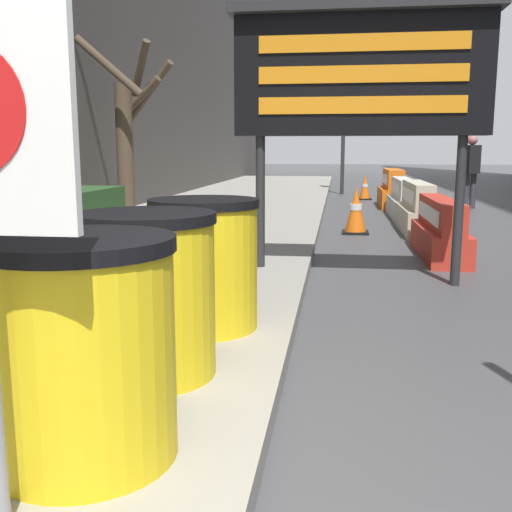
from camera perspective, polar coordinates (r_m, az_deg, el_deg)
The scene contains 13 objects.
bare_tree at distance 11.65m, azimuth -12.11°, elevation 11.63°, with size 1.55×1.62×3.26m.
barrel_drum_foreground at distance 2.57m, azimuth -16.19°, elevation -8.47°, with size 0.78×0.78×0.93m.
barrel_drum_middle at distance 3.42m, azimuth -10.28°, elevation -3.59°, with size 0.78×0.78×0.93m.
barrel_drum_back at distance 4.28m, azimuth -4.93°, elevation -0.73°, with size 0.78×0.78×0.93m.
message_board at distance 6.45m, azimuth 10.01°, elevation 16.74°, with size 2.71×0.36×2.86m.
jersey_barrier_red_striped at distance 8.35m, azimuth 17.10°, elevation 2.27°, with size 0.51×2.08×0.78m.
jersey_barrier_cream at distance 10.71m, azimuth 15.07°, elevation 4.21°, with size 0.52×2.03×0.87m.
jersey_barrier_white at distance 13.05m, azimuth 13.78°, elevation 5.17°, with size 0.50×2.17×0.82m.
jersey_barrier_orange_near at distance 15.43m, azimuth 12.88°, elevation 6.11°, with size 0.64×1.94×0.94m.
traffic_cone_near at distance 10.34m, azimuth 9.49°, elevation 4.27°, with size 0.45×0.45×0.80m.
traffic_cone_mid at distance 17.58m, azimuth 10.33°, elevation 6.42°, with size 0.39×0.39×0.70m.
traffic_light_near_curb at distance 19.58m, azimuth 8.38°, elevation 13.99°, with size 0.28×0.45×3.84m.
pedestrian_worker at distance 15.55m, azimuth 19.79°, elevation 8.11°, with size 0.36×0.51×1.76m.
Camera 1 is at (0.30, -1.69, 1.41)m, focal length 42.00 mm.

